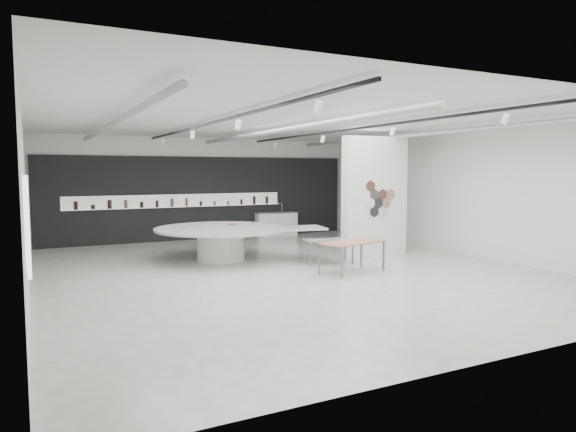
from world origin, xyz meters
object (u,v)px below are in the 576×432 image
display_island (224,239)px  sample_table_wood (352,244)px  kitchen_counter (276,224)px  partition_column (375,196)px  sample_table_stone (328,241)px

display_island → sample_table_wood: display_island is taller
display_island → kitchen_counter: bearing=60.1°
partition_column → kitchen_counter: (-0.70, 5.54, -1.33)m
kitchen_counter → sample_table_stone: bearing=-95.8°
display_island → sample_table_stone: (2.41, -1.82, -0.00)m
partition_column → sample_table_stone: partition_column is taller
partition_column → sample_table_wood: (-2.18, -2.03, -1.07)m
kitchen_counter → partition_column: bearing=-76.2°
display_island → sample_table_wood: 3.91m
sample_table_wood → sample_table_stone: 1.36m
sample_table_wood → sample_table_stone: (0.11, 1.35, -0.11)m
sample_table_wood → sample_table_stone: sample_table_wood is taller
display_island → sample_table_wood: size_ratio=2.77×
display_island → sample_table_stone: bearing=-26.3°
sample_table_wood → kitchen_counter: kitchen_counter is taller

